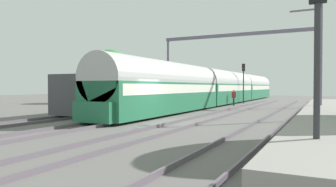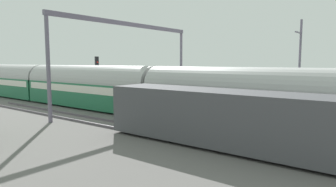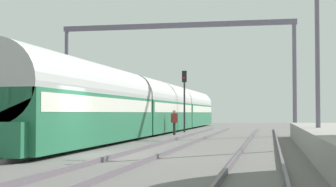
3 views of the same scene
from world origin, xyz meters
name	(u,v)px [view 3 (image 3 of 3)]	position (x,y,z in m)	size (l,w,h in m)	color
ground	(89,155)	(0.00, 0.00, 0.00)	(120.00, 120.00, 0.00)	#64605F
track_west	(37,152)	(-2.04, 0.00, 0.08)	(1.51, 60.00, 0.16)	#605760
track_east	(143,154)	(2.04, 0.00, 0.08)	(1.51, 60.00, 0.16)	#605760
track_far_east	(259,155)	(6.13, 0.00, 0.08)	(1.52, 60.00, 0.16)	#605760
passenger_train	(158,107)	(-2.04, 21.16, 1.97)	(2.93, 49.20, 3.82)	#236B47
freight_car	(6,114)	(-6.13, 5.16, 1.47)	(2.80, 13.00, 2.70)	#47474C
person_crossing	(174,120)	(-0.03, 17.27, 1.03)	(0.47, 0.41, 1.73)	#2C2C2C
railway_signal_far	(184,93)	(-0.12, 22.18, 3.11)	(0.36, 0.30, 4.84)	#2D2D33
catenary_gantry	(176,50)	(0.00, 17.61, 5.91)	(16.65, 0.28, 7.86)	slate
catenary_pole_east_mid	(316,52)	(8.48, 5.08, 4.15)	(1.90, 0.20, 8.00)	slate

